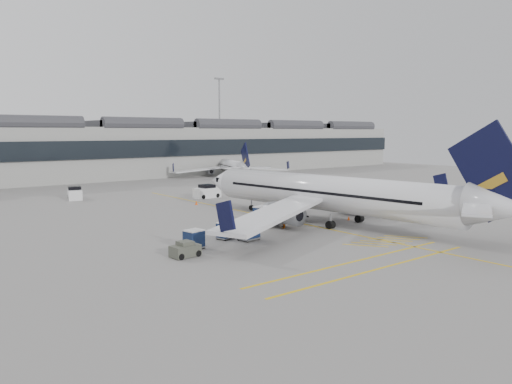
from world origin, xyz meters
TOP-DOWN VIEW (x-y plane):
  - ground at (0.00, 0.00)m, footprint 220.00×220.00m
  - terminal at (0.00, 71.93)m, footprint 200.00×20.45m
  - light_masts at (-1.67, 86.00)m, footprint 113.00×0.60m
  - apron_markings at (10.00, 10.00)m, footprint 0.25×60.00m
  - airliner_main at (12.71, 2.41)m, footprint 37.79×41.46m
  - airliner_far at (38.23, 57.51)m, footprint 25.73×28.50m
  - belt_loader at (8.99, 5.40)m, footprint 4.58×1.66m
  - baggage_cart_a at (6.30, 6.44)m, footprint 2.31×2.09m
  - baggage_cart_b at (-1.11, 2.92)m, footprint 1.75×1.54m
  - baggage_cart_c at (0.28, 1.19)m, footprint 2.01×1.73m
  - baggage_cart_d at (-5.56, 1.29)m, footprint 1.79×1.56m
  - ramp_agent_a at (4.93, 5.40)m, footprint 0.69×0.71m
  - ramp_agent_b at (6.61, 3.56)m, footprint 1.10×1.07m
  - pushback_tug at (-7.52, -0.56)m, footprint 2.41×1.61m
  - safety_cone_nose at (8.46, 23.64)m, footprint 0.41×0.41m
  - safety_cone_engine at (15.76, 2.54)m, footprint 0.32×0.32m
  - service_van_mid at (-2.79, 39.72)m, footprint 2.80×4.17m
  - service_van_right at (13.68, 28.99)m, footprint 4.05×2.13m

SIDE VIEW (x-z plane):
  - ground at x=0.00m, z-range 0.00..0.00m
  - apron_markings at x=10.00m, z-range 0.00..0.01m
  - safety_cone_engine at x=15.76m, z-range 0.00..0.45m
  - safety_cone_nose at x=8.46m, z-range 0.00..0.57m
  - belt_loader at x=8.99m, z-range -0.39..1.48m
  - pushback_tug at x=-7.52m, z-range -0.07..1.22m
  - ramp_agent_a at x=4.93m, z-range 0.00..1.65m
  - baggage_cart_b at x=-1.11m, z-range 0.06..1.66m
  - service_van_mid at x=-2.79m, z-range -0.10..1.85m
  - ramp_agent_b at x=6.61m, z-range 0.00..1.79m
  - baggage_cart_d at x=-5.56m, z-range 0.06..1.75m
  - service_van_right at x=13.68m, z-range -0.11..1.94m
  - baggage_cart_c at x=0.28m, z-range 0.07..2.00m
  - baggage_cart_a at x=6.30m, z-range 0.07..2.09m
  - airliner_far at x=38.23m, z-range -1.63..6.29m
  - airliner_main at x=12.71m, z-range -2.27..8.76m
  - terminal at x=0.00m, z-range -0.06..12.34m
  - light_masts at x=-1.67m, z-range 1.77..27.22m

